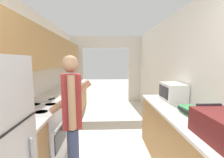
{
  "coord_description": "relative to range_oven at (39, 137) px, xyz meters",
  "views": [
    {
      "loc": [
        -0.03,
        -0.41,
        1.59
      ],
      "look_at": [
        0.12,
        2.82,
        1.19
      ],
      "focal_mm": 24.0,
      "sensor_mm": 36.0,
      "label": 1
    }
  ],
  "objects": [
    {
      "name": "wall_right",
      "position": [
        2.36,
        0.3,
        0.79
      ],
      "size": [
        0.06,
        7.69,
        2.5
      ],
      "color": "white",
      "rests_on": "ground_plane"
    },
    {
      "name": "range_oven",
      "position": [
        0.0,
        0.0,
        0.0
      ],
      "size": [
        0.66,
        0.79,
        1.04
      ],
      "color": "#B7B7BC",
      "rests_on": "ground_plane"
    },
    {
      "name": "wall_far_with_doorway",
      "position": [
        1.01,
        3.58,
        0.99
      ],
      "size": [
        3.04,
        0.06,
        2.5
      ],
      "color": "white",
      "rests_on": "ground_plane"
    },
    {
      "name": "book_stack",
      "position": [
        2.08,
        -0.32,
        0.49
      ],
      "size": [
        0.24,
        0.29,
        0.08
      ],
      "color": "#33894C",
      "rests_on": "counter_right"
    },
    {
      "name": "knife",
      "position": [
        0.04,
        0.53,
        0.45
      ],
      "size": [
        0.18,
        0.33,
        0.02
      ],
      "rotation": [
        0.0,
        0.0,
        -0.7
      ],
      "color": "#B7B7BC",
      "rests_on": "counter_left"
    },
    {
      "name": "counter_right",
      "position": [
        2.03,
        -0.37,
        -0.01
      ],
      "size": [
        0.62,
        2.24,
        0.9
      ],
      "color": "#B2844C",
      "rests_on": "ground_plane"
    },
    {
      "name": "person",
      "position": [
        0.6,
        -0.46,
        0.42
      ],
      "size": [
        0.53,
        0.43,
        1.64
      ],
      "rotation": [
        0.0,
        0.0,
        1.82
      ],
      "color": "#384266",
      "rests_on": "ground_plane"
    },
    {
      "name": "counter_left",
      "position": [
        -0.01,
        1.46,
        -0.01
      ],
      "size": [
        0.62,
        4.24,
        0.9
      ],
      "color": "#B2844C",
      "rests_on": "ground_plane"
    },
    {
      "name": "wall_left",
      "position": [
        -0.25,
        0.69,
        1.02
      ],
      "size": [
        0.38,
        7.69,
        2.5
      ],
      "color": "white",
      "rests_on": "ground_plane"
    },
    {
      "name": "microwave",
      "position": [
        2.15,
        0.33,
        0.59
      ],
      "size": [
        0.33,
        0.46,
        0.29
      ],
      "color": "white",
      "rests_on": "counter_right"
    }
  ]
}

